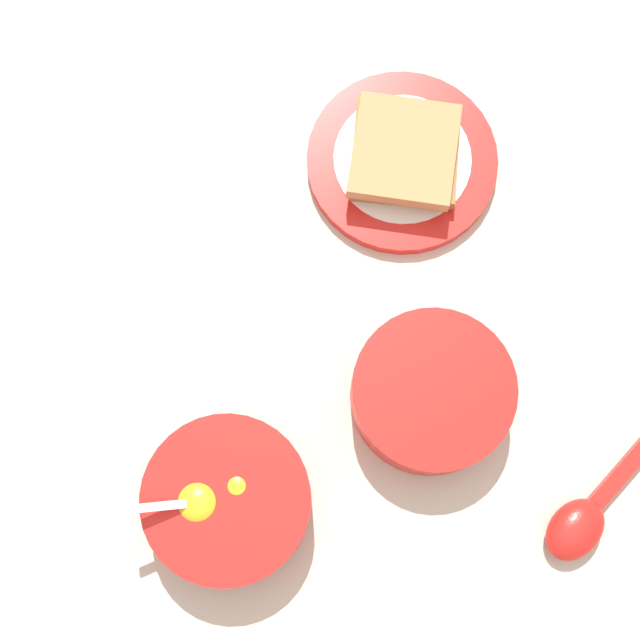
{
  "coord_description": "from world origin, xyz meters",
  "views": [
    {
      "loc": [
        -0.13,
        -0.12,
        0.77
      ],
      "look_at": [
        -0.21,
        0.03,
        0.02
      ],
      "focal_mm": 50.0,
      "sensor_mm": 36.0,
      "label": 1
    }
  ],
  "objects_px": {
    "toast_sandwich": "(405,152)",
    "congee_bowl": "(432,392)",
    "egg_bowl": "(228,500)",
    "soup_spoon": "(585,517)",
    "toast_plate": "(402,161)"
  },
  "relations": [
    {
      "from": "egg_bowl",
      "to": "toast_sandwich",
      "type": "relative_size",
      "value": 1.1
    },
    {
      "from": "toast_plate",
      "to": "soup_spoon",
      "type": "bearing_deg",
      "value": -40.34
    },
    {
      "from": "toast_sandwich",
      "to": "congee_bowl",
      "type": "bearing_deg",
      "value": -60.11
    },
    {
      "from": "toast_sandwich",
      "to": "congee_bowl",
      "type": "distance_m",
      "value": 0.22
    },
    {
      "from": "soup_spoon",
      "to": "toast_plate",
      "type": "bearing_deg",
      "value": 139.66
    },
    {
      "from": "soup_spoon",
      "to": "toast_sandwich",
      "type": "bearing_deg",
      "value": 139.61
    },
    {
      "from": "soup_spoon",
      "to": "congee_bowl",
      "type": "bearing_deg",
      "value": 166.29
    },
    {
      "from": "egg_bowl",
      "to": "congee_bowl",
      "type": "height_order",
      "value": "egg_bowl"
    },
    {
      "from": "egg_bowl",
      "to": "soup_spoon",
      "type": "xyz_separation_m",
      "value": [
        0.28,
        0.11,
        -0.02
      ]
    },
    {
      "from": "toast_plate",
      "to": "soup_spoon",
      "type": "distance_m",
      "value": 0.35
    },
    {
      "from": "soup_spoon",
      "to": "congee_bowl",
      "type": "distance_m",
      "value": 0.16
    },
    {
      "from": "egg_bowl",
      "to": "soup_spoon",
      "type": "distance_m",
      "value": 0.3
    },
    {
      "from": "toast_plate",
      "to": "egg_bowl",
      "type": "bearing_deg",
      "value": -91.2
    },
    {
      "from": "egg_bowl",
      "to": "congee_bowl",
      "type": "distance_m",
      "value": 0.19
    },
    {
      "from": "egg_bowl",
      "to": "toast_sandwich",
      "type": "distance_m",
      "value": 0.34
    }
  ]
}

